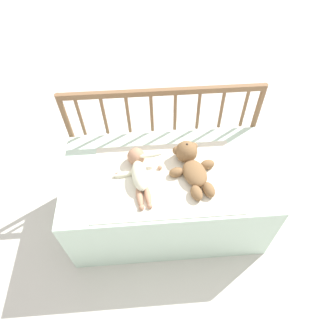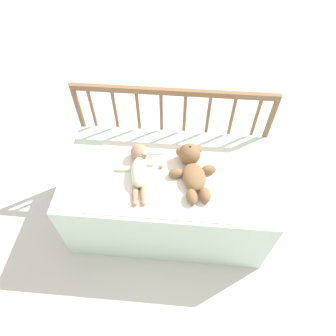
% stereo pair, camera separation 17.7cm
% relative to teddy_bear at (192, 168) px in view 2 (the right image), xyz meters
% --- Properties ---
extents(ground_plane, '(12.00, 12.00, 0.00)m').
position_rel_teddy_bear_xyz_m(ground_plane, '(-0.14, -0.01, -0.60)').
color(ground_plane, silver).
extents(crib_mattress, '(1.29, 0.69, 0.54)m').
position_rel_teddy_bear_xyz_m(crib_mattress, '(-0.14, -0.01, -0.32)').
color(crib_mattress, silver).
rests_on(crib_mattress, ground_plane).
extents(crib_rail, '(1.29, 0.04, 0.88)m').
position_rel_teddy_bear_xyz_m(crib_rail, '(-0.14, 0.36, 0.03)').
color(crib_rail, brown).
rests_on(crib_rail, ground_plane).
extents(blanket, '(0.85, 0.55, 0.01)m').
position_rel_teddy_bear_xyz_m(blanket, '(-0.16, -0.05, -0.05)').
color(blanket, silver).
rests_on(blanket, crib_mattress).
extents(teddy_bear, '(0.30, 0.41, 0.14)m').
position_rel_teddy_bear_xyz_m(teddy_bear, '(0.00, 0.00, 0.00)').
color(teddy_bear, olive).
rests_on(teddy_bear, crib_mattress).
extents(baby, '(0.31, 0.41, 0.11)m').
position_rel_teddy_bear_xyz_m(baby, '(-0.32, -0.02, -0.00)').
color(baby, '#EAEACC').
rests_on(baby, crib_mattress).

